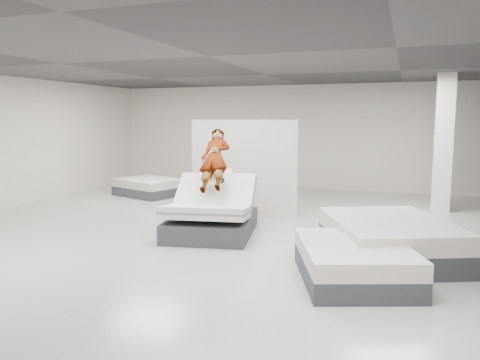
% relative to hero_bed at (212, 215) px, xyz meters
% --- Properties ---
extents(room, '(14.00, 14.04, 3.20)m').
position_rel_hero_bed_xyz_m(room, '(0.20, -0.62, 1.23)').
color(room, '#A6A49C').
rests_on(room, ground).
extents(hero_bed, '(1.86, 2.25, 1.20)m').
position_rel_hero_bed_xyz_m(hero_bed, '(0.00, 0.00, 0.00)').
color(hero_bed, '#323237').
rests_on(hero_bed, floor).
extents(person, '(0.81, 1.42, 1.38)m').
position_rel_hero_bed_xyz_m(person, '(-0.06, 0.31, 0.83)').
color(person, slate).
rests_on(person, hero_bed).
extents(remote, '(0.08, 0.15, 0.08)m').
position_rel_hero_bed_xyz_m(remote, '(0.22, 0.01, 0.66)').
color(remote, black).
rests_on(remote, person).
extents(divider_panel, '(2.36, 0.36, 2.15)m').
position_rel_hero_bed_xyz_m(divider_panel, '(0.04, 1.71, 0.70)').
color(divider_panel, silver).
rests_on(divider_panel, floor).
extents(flat_bed_right_far, '(2.43, 2.72, 0.61)m').
position_rel_hero_bed_xyz_m(flat_bed_right_far, '(3.21, -0.49, -0.06)').
color(flat_bed_right_far, '#323237').
rests_on(flat_bed_right_far, floor).
extents(flat_bed_right_near, '(1.92, 2.20, 0.51)m').
position_rel_hero_bed_xyz_m(flat_bed_right_near, '(2.81, -1.68, -0.12)').
color(flat_bed_right_near, '#323237').
rests_on(flat_bed_right_near, floor).
extents(flat_bed_left_far, '(2.07, 1.81, 0.48)m').
position_rel_hero_bed_xyz_m(flat_bed_left_far, '(-3.44, 3.52, -0.13)').
color(flat_bed_left_far, '#323237').
rests_on(flat_bed_left_far, floor).
extents(column, '(0.40, 0.40, 3.20)m').
position_rel_hero_bed_xyz_m(column, '(4.20, 3.88, 1.23)').
color(column, white).
rests_on(column, floor).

